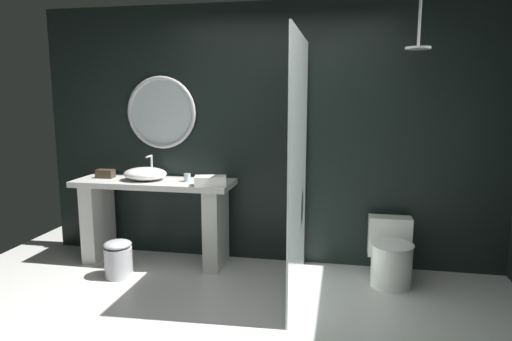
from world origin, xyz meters
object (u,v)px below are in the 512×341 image
(toilet, at_px, (391,255))
(vessel_sink, at_px, (145,174))
(round_wall_mirror, at_px, (161,113))
(tumbler_cup, at_px, (187,178))
(tissue_box, at_px, (105,174))
(waste_bin, at_px, (118,259))
(rain_shower_head, at_px, (418,43))
(folded_hand_towel, at_px, (211,181))

(toilet, bearing_deg, vessel_sink, 178.58)
(round_wall_mirror, height_order, toilet, round_wall_mirror)
(vessel_sink, bearing_deg, tumbler_cup, 0.90)
(tissue_box, distance_m, toilet, 2.93)
(round_wall_mirror, xyz_separation_m, waste_bin, (-0.19, -0.69, -1.34))
(round_wall_mirror, bearing_deg, waste_bin, -105.36)
(vessel_sink, height_order, rain_shower_head, rain_shower_head)
(rain_shower_head, height_order, folded_hand_towel, rain_shower_head)
(tissue_box, height_order, rain_shower_head, rain_shower_head)
(rain_shower_head, bearing_deg, vessel_sink, 179.42)
(tumbler_cup, relative_size, tissue_box, 0.45)
(toilet, relative_size, waste_bin, 1.59)
(toilet, bearing_deg, round_wall_mirror, 172.15)
(toilet, bearing_deg, tissue_box, 178.09)
(tumbler_cup, distance_m, tissue_box, 0.90)
(tissue_box, height_order, folded_hand_towel, folded_hand_towel)
(vessel_sink, height_order, waste_bin, vessel_sink)
(tumbler_cup, distance_m, folded_hand_towel, 0.33)
(tumbler_cup, height_order, folded_hand_towel, folded_hand_towel)
(round_wall_mirror, height_order, waste_bin, round_wall_mirror)
(tissue_box, relative_size, waste_bin, 0.49)
(rain_shower_head, distance_m, waste_bin, 3.32)
(toilet, xyz_separation_m, waste_bin, (-2.51, -0.37, -0.08))
(vessel_sink, distance_m, round_wall_mirror, 0.66)
(waste_bin, bearing_deg, folded_hand_towel, 18.56)
(vessel_sink, bearing_deg, tissue_box, 175.52)
(tumbler_cup, distance_m, round_wall_mirror, 0.76)
(tumbler_cup, distance_m, rain_shower_head, 2.44)
(round_wall_mirror, height_order, rain_shower_head, rain_shower_head)
(rain_shower_head, xyz_separation_m, folded_hand_towel, (-1.82, -0.13, -1.23))
(rain_shower_head, relative_size, toilet, 0.72)
(vessel_sink, distance_m, toilet, 2.49)
(tumbler_cup, bearing_deg, tissue_box, 178.16)
(waste_bin, relative_size, folded_hand_towel, 1.22)
(tissue_box, height_order, round_wall_mirror, round_wall_mirror)
(vessel_sink, xyz_separation_m, folded_hand_towel, (0.73, -0.15, -0.02))
(tumbler_cup, height_order, round_wall_mirror, round_wall_mirror)
(tumbler_cup, bearing_deg, folded_hand_towel, -28.94)
(tissue_box, relative_size, toilet, 0.31)
(rain_shower_head, relative_size, folded_hand_towel, 1.40)
(vessel_sink, xyz_separation_m, waste_bin, (-0.10, -0.43, -0.74))
(vessel_sink, distance_m, rain_shower_head, 2.82)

